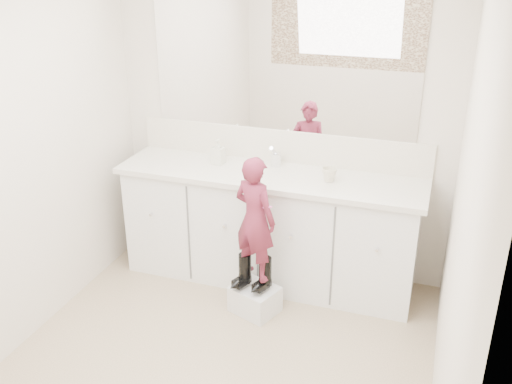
% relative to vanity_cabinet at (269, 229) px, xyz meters
% --- Properties ---
extents(floor, '(3.00, 3.00, 0.00)m').
position_rel_vanity_cabinet_xyz_m(floor, '(0.00, -1.23, -0.42)').
color(floor, '#7E6952').
rests_on(floor, ground).
extents(wall_back, '(2.60, 0.00, 2.60)m').
position_rel_vanity_cabinet_xyz_m(wall_back, '(0.00, 0.27, 0.77)').
color(wall_back, beige).
rests_on(wall_back, floor).
extents(wall_left, '(0.00, 3.00, 3.00)m').
position_rel_vanity_cabinet_xyz_m(wall_left, '(-1.30, -1.23, 0.78)').
color(wall_left, beige).
rests_on(wall_left, floor).
extents(wall_right, '(0.00, 3.00, 3.00)m').
position_rel_vanity_cabinet_xyz_m(wall_right, '(1.30, -1.23, 0.78)').
color(wall_right, beige).
rests_on(wall_right, floor).
extents(vanity_cabinet, '(2.20, 0.55, 0.85)m').
position_rel_vanity_cabinet_xyz_m(vanity_cabinet, '(0.00, 0.00, 0.00)').
color(vanity_cabinet, silver).
rests_on(vanity_cabinet, floor).
extents(countertop, '(2.28, 0.58, 0.04)m').
position_rel_vanity_cabinet_xyz_m(countertop, '(0.00, -0.01, 0.45)').
color(countertop, beige).
rests_on(countertop, vanity_cabinet).
extents(backsplash, '(2.28, 0.03, 0.25)m').
position_rel_vanity_cabinet_xyz_m(backsplash, '(0.00, 0.26, 0.59)').
color(backsplash, beige).
rests_on(backsplash, countertop).
extents(mirror, '(2.00, 0.02, 1.00)m').
position_rel_vanity_cabinet_xyz_m(mirror, '(0.00, 0.26, 1.22)').
color(mirror, white).
rests_on(mirror, wall_back).
extents(faucet, '(0.08, 0.08, 0.10)m').
position_rel_vanity_cabinet_xyz_m(faucet, '(0.00, 0.15, 0.52)').
color(faucet, silver).
rests_on(faucet, countertop).
extents(cup, '(0.12, 0.12, 0.10)m').
position_rel_vanity_cabinet_xyz_m(cup, '(0.45, -0.02, 0.51)').
color(cup, beige).
rests_on(cup, countertop).
extents(soap_bottle, '(0.10, 0.10, 0.19)m').
position_rel_vanity_cabinet_xyz_m(soap_bottle, '(-0.43, 0.05, 0.56)').
color(soap_bottle, beige).
rests_on(soap_bottle, countertop).
extents(step_stool, '(0.38, 0.35, 0.20)m').
position_rel_vanity_cabinet_xyz_m(step_stool, '(0.05, -0.48, -0.33)').
color(step_stool, silver).
rests_on(step_stool, floor).
extents(boot_left, '(0.15, 0.19, 0.26)m').
position_rel_vanity_cabinet_xyz_m(boot_left, '(-0.03, -0.48, -0.10)').
color(boot_left, black).
rests_on(boot_left, step_stool).
extents(boot_right, '(0.15, 0.19, 0.26)m').
position_rel_vanity_cabinet_xyz_m(boot_right, '(0.12, -0.48, -0.10)').
color(boot_right, black).
rests_on(boot_right, step_stool).
extents(toddler, '(0.38, 0.31, 0.89)m').
position_rel_vanity_cabinet_xyz_m(toddler, '(0.05, -0.48, 0.31)').
color(toddler, '#AB3451').
rests_on(toddler, step_stool).
extents(toothbrush, '(0.13, 0.06, 0.06)m').
position_rel_vanity_cabinet_xyz_m(toothbrush, '(0.12, -0.50, 0.42)').
color(toothbrush, '#FF63C1').
rests_on(toothbrush, toddler).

